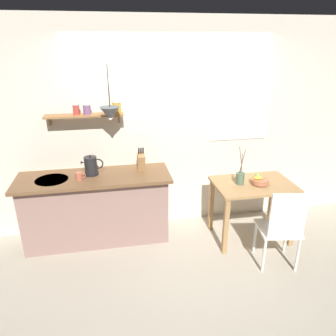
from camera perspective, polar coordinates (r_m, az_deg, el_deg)
ground_plane at (r=4.18m, az=2.04°, el=-13.37°), size 14.00×14.00×0.00m
back_wall at (r=4.23m, az=3.07°, el=7.33°), size 6.80×0.11×2.70m
kitchen_counter at (r=4.14m, az=-12.62°, el=-6.91°), size 1.83×0.63×0.89m
wall_shelf at (r=3.90m, az=-13.71°, el=9.61°), size 0.91×0.20×0.27m
dining_table at (r=4.13m, az=14.87°, el=-4.37°), size 0.97×0.65×0.77m
dining_chair_near at (r=3.74m, az=19.65°, el=-9.72°), size 0.49×0.47×0.97m
fruit_bowl at (r=4.06m, az=16.03°, el=-2.12°), size 0.22×0.22×0.13m
twig_vase at (r=3.99m, az=12.77°, el=-1.72°), size 0.10×0.10×0.48m
electric_kettle at (r=3.94m, az=-13.58°, el=0.36°), size 0.26×0.17×0.25m
knife_block at (r=3.97m, az=-4.83°, el=1.22°), size 0.09×0.18×0.31m
coffee_mug_by_sink at (r=3.86m, az=-15.56°, el=-1.39°), size 0.12×0.08×0.09m
pendant_lamp at (r=3.70m, az=-10.29°, el=9.54°), size 0.23×0.23×0.61m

